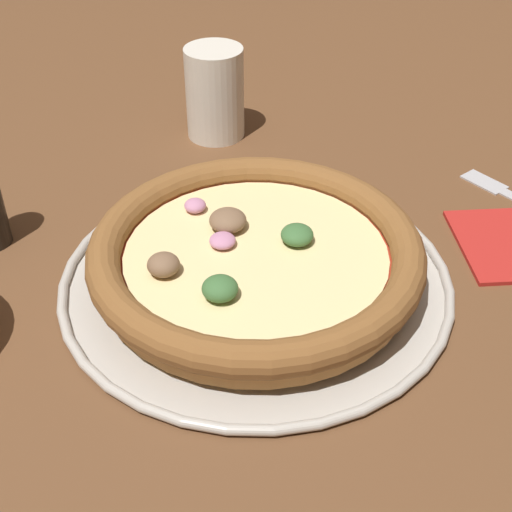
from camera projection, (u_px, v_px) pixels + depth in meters
The scene contains 4 objects.
ground_plane at pixel (256, 282), 0.60m from camera, with size 3.00×3.00×0.00m, color brown.
pizza_tray at pixel (256, 279), 0.60m from camera, with size 0.33×0.33×0.01m.
pizza at pixel (255, 255), 0.59m from camera, with size 0.28×0.28×0.04m.
drinking_cup at pixel (215, 93), 0.78m from camera, with size 0.06×0.06×0.10m.
Camera 1 is at (-0.14, 0.44, 0.39)m, focal length 50.00 mm.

